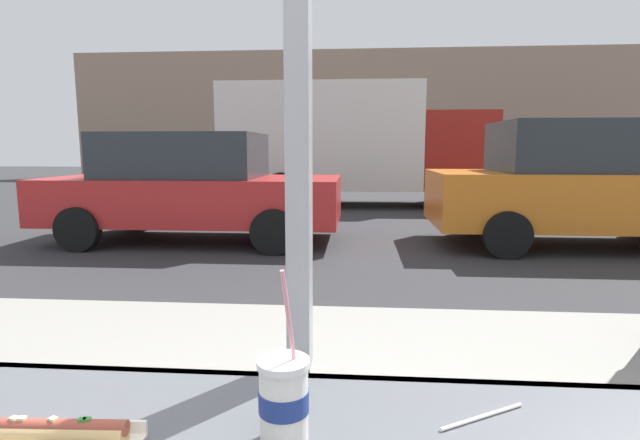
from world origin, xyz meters
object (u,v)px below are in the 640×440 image
Objects in this scene: parked_car_red at (192,187)px; box_truck at (349,141)px; hotdog_tray_near at (56,435)px; parked_car_orange at (584,185)px; soda_cup_right at (284,399)px.

parked_car_red is 5.75m from box_truck.
parked_car_orange reaches higher than hotdog_tray_near.
soda_cup_right is 7.57m from parked_car_orange.
hotdog_tray_near is at bearing -119.43° from parked_car_orange.
parked_car_red reaches higher than soda_cup_right.
soda_cup_right is at bearing -89.44° from box_truck.
parked_car_orange is 6.33m from box_truck.
soda_cup_right is 11.93m from box_truck.
parked_car_orange is 0.67× the size of box_truck.
soda_cup_right reaches higher than hotdog_tray_near.
parked_car_orange reaches higher than soda_cup_right.
parked_car_orange is at bearing -55.35° from box_truck.
hotdog_tray_near is at bearing -172.13° from soda_cup_right.
box_truck is at bearing 88.81° from hotdog_tray_near.
soda_cup_right is at bearing -117.22° from parked_car_orange.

